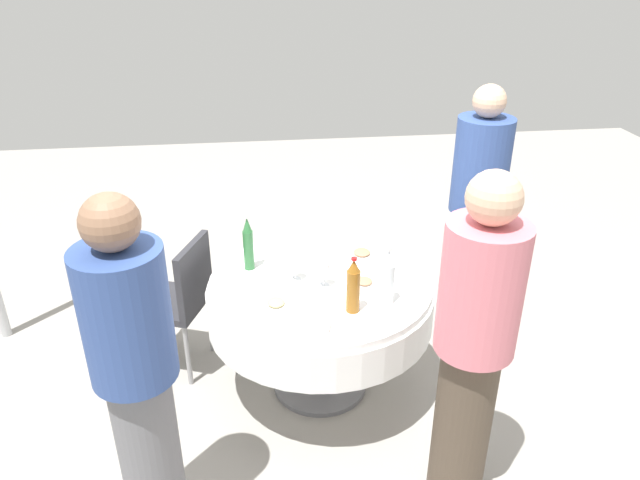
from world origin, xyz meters
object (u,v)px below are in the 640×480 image
person_front (475,212)px  plate_mid (276,305)px  wine_glass_west (324,270)px  chair_right (181,295)px  bottle_amber_north (353,286)px  bottle_green_front (248,244)px  wine_glass_south (295,263)px  person_left (473,346)px  plate_inner (362,254)px  plate_rear (313,256)px  plate_near (364,283)px  bottle_clear_left (388,278)px  person_north (137,376)px  dining_table (320,303)px

person_front → plate_mid: bearing=-85.8°
wine_glass_west → chair_right: size_ratio=0.17×
bottle_amber_north → person_front: (0.79, -0.92, 0.00)m
bottle_green_front → chair_right: bottle_green_front is taller
wine_glass_south → plate_mid: size_ratio=0.63×
plate_mid → person_front: bearing=-61.5°
wine_glass_west → person_left: bearing=-146.0°
plate_inner → wine_glass_south: bearing=118.4°
plate_rear → person_front: person_front is taller
wine_glass_south → plate_near: size_ratio=0.66×
bottle_amber_north → plate_near: 0.29m
bottle_clear_left → wine_glass_south: bearing=57.0°
person_north → dining_table: bearing=-90.0°
bottle_amber_north → wine_glass_west: (0.26, 0.11, -0.04)m
wine_glass_south → plate_rear: (0.25, -0.13, -0.09)m
plate_rear → chair_right: chair_right is taller
plate_near → person_north: person_north is taller
bottle_clear_left → dining_table: bearing=49.8°
plate_mid → person_north: (-0.63, 0.59, 0.12)m
person_left → person_north: person_left is taller
bottle_clear_left → wine_glass_south: size_ratio=2.26×
plate_rear → plate_inner: 0.29m
plate_inner → person_north: bearing=134.7°
wine_glass_south → person_north: (-0.89, 0.71, 0.03)m
dining_table → bottle_green_front: 0.52m
plate_near → person_north: 1.34m
person_north → plate_rear: bearing=-82.0°
plate_rear → person_north: person_north is taller
dining_table → person_north: 1.24m
bottle_clear_left → plate_near: bottle_clear_left is taller
plate_near → bottle_clear_left: bearing=-156.1°
wine_glass_south → plate_rear: 0.29m
plate_mid → bottle_clear_left: bearing=-93.0°
bottle_amber_north → person_front: person_front is taller
wine_glass_west → person_front: 1.17m
wine_glass_south → plate_rear: wine_glass_south is taller
bottle_clear_left → plate_rear: (0.54, 0.32, -0.14)m
plate_near → person_left: person_left is taller
wine_glass_south → plate_inner: bearing=-61.6°
plate_inner → chair_right: bearing=87.1°
plate_inner → plate_mid: size_ratio=1.10×
person_north → person_left: bearing=-135.4°
plate_inner → person_north: 1.59m
bottle_clear_left → wine_glass_south: 0.54m
plate_inner → plate_near: bearing=171.6°
bottle_clear_left → chair_right: bearing=63.0°
bottle_amber_north → plate_rear: bearing=12.8°
bottle_green_front → bottle_clear_left: bearing=-122.7°
person_front → dining_table: bearing=-90.0°
person_front → chair_right: 1.90m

